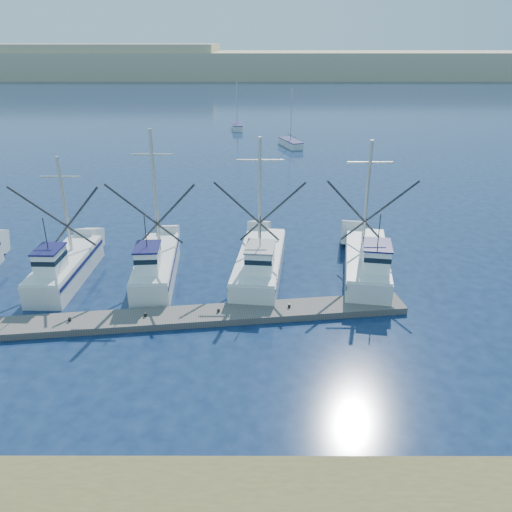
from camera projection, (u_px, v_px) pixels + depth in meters
The scene contains 6 objects.
ground at pixel (330, 398), 21.65m from camera, with size 500.00×500.00×0.00m, color #0C1A36.
floating_dock at pixel (146, 319), 27.35m from camera, with size 29.23×1.95×0.39m, color #5A5551.
dune_ridge at pixel (264, 64), 212.39m from camera, with size 360.00×60.00×10.00m, color tan.
trawler_fleet at pixel (179, 266), 31.87m from camera, with size 29.59×9.75×9.40m.
sailboat_near at pixel (291, 143), 72.65m from camera, with size 3.36×6.02×8.10m.
sailboat_far at pixel (237, 126), 86.87m from camera, with size 2.05×5.96×8.10m.
Camera 1 is at (-3.19, -17.43, 14.25)m, focal length 35.00 mm.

